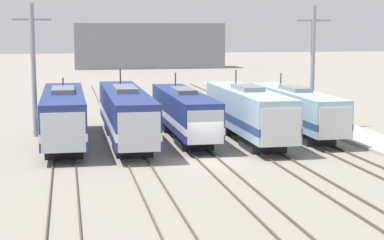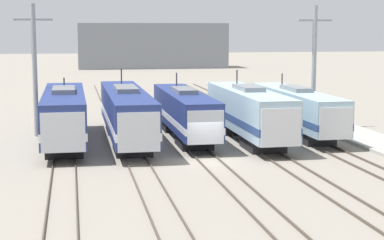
{
  "view_description": "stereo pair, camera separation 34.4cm",
  "coord_description": "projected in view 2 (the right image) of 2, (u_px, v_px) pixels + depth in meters",
  "views": [
    {
      "loc": [
        -9.23,
        -41.07,
        8.76
      ],
      "look_at": [
        -0.9,
        1.5,
        2.63
      ],
      "focal_mm": 60.0,
      "sensor_mm": 36.0,
      "label": 1
    },
    {
      "loc": [
        -8.89,
        -41.14,
        8.76
      ],
      "look_at": [
        -0.9,
        1.5,
        2.63
      ],
      "focal_mm": 60.0,
      "sensor_mm": 36.0,
      "label": 2
    }
  ],
  "objects": [
    {
      "name": "ground_plane",
      "position": [
        209.0,
        162.0,
        42.88
      ],
      "size": [
        400.0,
        400.0,
        0.0
      ],
      "primitive_type": "plane",
      "color": "gray"
    },
    {
      "name": "rail_pair_far_left",
      "position": [
        64.0,
        166.0,
        41.13
      ],
      "size": [
        1.5,
        120.0,
        0.15
      ],
      "color": "#4C4238",
      "rests_on": "ground_plane"
    },
    {
      "name": "rail_pair_center_left",
      "position": [
        138.0,
        163.0,
        42.0
      ],
      "size": [
        1.51,
        120.0,
        0.15
      ],
      "color": "#4C4238",
      "rests_on": "ground_plane"
    },
    {
      "name": "rail_pair_center",
      "position": [
        209.0,
        160.0,
        42.87
      ],
      "size": [
        1.51,
        120.0,
        0.15
      ],
      "color": "#4C4238",
      "rests_on": "ground_plane"
    },
    {
      "name": "rail_pair_center_right",
      "position": [
        278.0,
        158.0,
        43.74
      ],
      "size": [
        1.51,
        120.0,
        0.15
      ],
      "color": "#4C4238",
      "rests_on": "ground_plane"
    },
    {
      "name": "rail_pair_far_right",
      "position": [
        343.0,
        155.0,
        44.61
      ],
      "size": [
        1.5,
        120.0,
        0.15
      ],
      "color": "#4C4238",
      "rests_on": "ground_plane"
    },
    {
      "name": "locomotive_far_left",
      "position": [
        64.0,
        116.0,
        48.87
      ],
      "size": [
        3.11,
        17.67,
        4.83
      ],
      "color": "black",
      "rests_on": "ground_plane"
    },
    {
      "name": "locomotive_center_left",
      "position": [
        127.0,
        114.0,
        50.05
      ],
      "size": [
        3.03,
        19.6,
        5.5
      ],
      "color": "black",
      "rests_on": "ground_plane"
    },
    {
      "name": "locomotive_center",
      "position": [
        185.0,
        113.0,
        51.62
      ],
      "size": [
        2.82,
        17.14,
        5.07
      ],
      "color": "black",
      "rests_on": "ground_plane"
    },
    {
      "name": "locomotive_center_right",
      "position": [
        250.0,
        113.0,
        50.31
      ],
      "size": [
        3.07,
        16.49,
        5.39
      ],
      "color": "#232326",
      "rests_on": "ground_plane"
    },
    {
      "name": "locomotive_far_right",
      "position": [
        297.0,
        110.0,
        53.49
      ],
      "size": [
        2.78,
        16.96,
        4.89
      ],
      "color": "#232326",
      "rests_on": "ground_plane"
    },
    {
      "name": "catenary_tower_left",
      "position": [
        35.0,
        68.0,
        52.37
      ],
      "size": [
        3.11,
        0.4,
        10.86
      ],
      "color": "gray",
      "rests_on": "ground_plane"
    },
    {
      "name": "catenary_tower_right",
      "position": [
        314.0,
        65.0,
        56.76
      ],
      "size": [
        3.11,
        0.4,
        10.86
      ],
      "color": "gray",
      "rests_on": "ground_plane"
    },
    {
      "name": "depot_building",
      "position": [
        152.0,
        46.0,
        146.79
      ],
      "size": [
        33.67,
        9.83,
        10.18
      ],
      "color": "gray",
      "rests_on": "ground_plane"
    }
  ]
}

